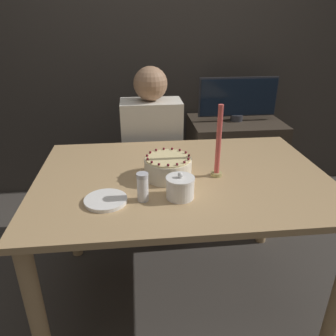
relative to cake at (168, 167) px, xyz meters
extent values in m
plane|color=#3D3833|center=(0.07, 0.01, -0.82)|extent=(12.00, 12.00, 0.00)
cube|color=#38332D|center=(0.07, 1.41, 0.48)|extent=(8.00, 0.05, 2.60)
cube|color=tan|center=(0.07, 0.01, -0.07)|extent=(1.42, 0.98, 0.03)
cylinder|color=tan|center=(-0.58, -0.42, -0.45)|extent=(0.07, 0.07, 0.74)
cylinder|color=tan|center=(-0.58, 0.44, -0.45)|extent=(0.07, 0.07, 0.74)
cylinder|color=tan|center=(0.72, 0.44, -0.45)|extent=(0.07, 0.07, 0.74)
cylinder|color=#EFE5CC|center=(0.00, 0.00, 0.00)|extent=(0.23, 0.23, 0.09)
cylinder|color=beige|center=(0.00, 0.00, 0.05)|extent=(0.22, 0.22, 0.01)
sphere|color=maroon|center=(0.10, 0.00, 0.06)|extent=(0.01, 0.01, 0.01)
sphere|color=maroon|center=(0.09, 0.04, 0.06)|extent=(0.01, 0.01, 0.01)
sphere|color=maroon|center=(0.07, 0.07, 0.06)|extent=(0.01, 0.01, 0.01)
sphere|color=maroon|center=(0.03, 0.09, 0.06)|extent=(0.01, 0.01, 0.01)
sphere|color=maroon|center=(-0.01, 0.10, 0.06)|extent=(0.01, 0.01, 0.01)
sphere|color=maroon|center=(-0.05, 0.09, 0.06)|extent=(0.01, 0.01, 0.01)
sphere|color=maroon|center=(-0.08, 0.06, 0.06)|extent=(0.01, 0.01, 0.01)
sphere|color=maroon|center=(-0.10, 0.02, 0.06)|extent=(0.01, 0.01, 0.01)
sphere|color=maroon|center=(-0.10, -0.02, 0.06)|extent=(0.01, 0.01, 0.01)
sphere|color=maroon|center=(-0.08, -0.06, 0.06)|extent=(0.01, 0.01, 0.01)
sphere|color=maroon|center=(-0.05, -0.09, 0.06)|extent=(0.01, 0.01, 0.01)
sphere|color=maroon|center=(-0.01, -0.10, 0.06)|extent=(0.01, 0.01, 0.01)
sphere|color=maroon|center=(0.03, -0.09, 0.06)|extent=(0.01, 0.01, 0.01)
sphere|color=maroon|center=(0.07, -0.07, 0.06)|extent=(0.01, 0.01, 0.01)
sphere|color=maroon|center=(0.09, -0.04, 0.06)|extent=(0.01, 0.01, 0.01)
cylinder|color=white|center=(0.03, -0.20, -0.01)|extent=(0.12, 0.12, 0.08)
cylinder|color=white|center=(0.03, -0.20, 0.04)|extent=(0.12, 0.12, 0.01)
sphere|color=white|center=(0.03, -0.20, 0.06)|extent=(0.02, 0.02, 0.02)
cylinder|color=white|center=(-0.13, -0.21, 0.00)|extent=(0.05, 0.05, 0.11)
cylinder|color=silver|center=(-0.13, -0.21, 0.07)|extent=(0.05, 0.05, 0.02)
cylinder|color=white|center=(-0.28, -0.21, -0.05)|extent=(0.18, 0.18, 0.01)
cylinder|color=white|center=(-0.28, -0.21, -0.04)|extent=(0.18, 0.18, 0.01)
cylinder|color=tan|center=(0.24, -0.01, -0.04)|extent=(0.05, 0.05, 0.02)
cylinder|color=#CC4C47|center=(0.24, -0.01, 0.13)|extent=(0.02, 0.02, 0.33)
cube|color=#2D2D38|center=(-0.04, 0.70, -0.60)|extent=(0.34, 0.34, 0.45)
cube|color=silver|center=(-0.04, 0.70, -0.11)|extent=(0.40, 0.24, 0.53)
sphere|color=#9E7556|center=(-0.04, 0.70, 0.27)|extent=(0.22, 0.22, 0.22)
cube|color=#382D23|center=(0.68, 1.10, -0.47)|extent=(0.73, 0.53, 0.70)
cylinder|color=#2D2D33|center=(0.68, 1.10, -0.09)|extent=(0.10, 0.10, 0.05)
cube|color=#2D2D33|center=(0.68, 1.11, 0.07)|extent=(0.63, 0.02, 0.31)
cube|color=black|center=(0.68, 1.10, 0.07)|extent=(0.61, 0.03, 0.28)
camera|label=1|loc=(-0.15, -1.41, 0.65)|focal=35.00mm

